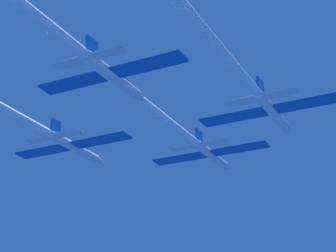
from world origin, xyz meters
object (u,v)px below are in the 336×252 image
(jet_lead, at_px, (176,127))
(jet_left_wing, at_px, (9,111))
(jet_slot, at_px, (20,3))
(jet_right_wing, at_px, (226,57))

(jet_lead, height_order, jet_left_wing, jet_lead)
(jet_lead, bearing_deg, jet_left_wing, -131.67)
(jet_lead, xyz_separation_m, jet_left_wing, (-16.64, -18.70, -1.42))
(jet_lead, bearing_deg, jet_slot, -89.39)
(jet_right_wing, bearing_deg, jet_slot, -130.32)
(jet_right_wing, height_order, jet_slot, jet_slot)
(jet_left_wing, bearing_deg, jet_right_wing, -0.68)
(jet_lead, distance_m, jet_left_wing, 25.07)
(jet_lead, distance_m, jet_right_wing, 24.80)
(jet_lead, xyz_separation_m, jet_right_wing, (15.79, -19.08, -1.17))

